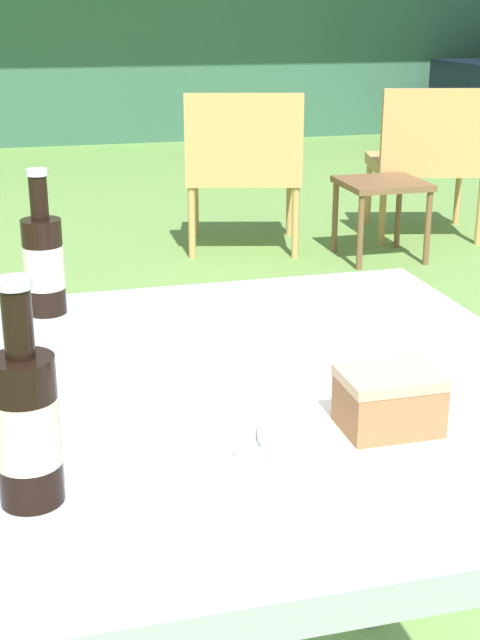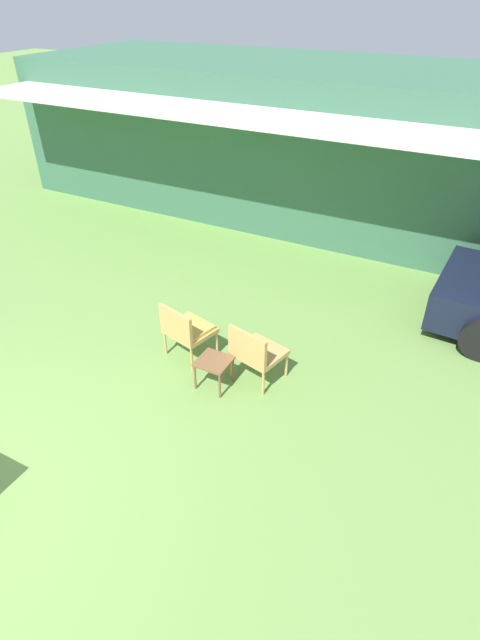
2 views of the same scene
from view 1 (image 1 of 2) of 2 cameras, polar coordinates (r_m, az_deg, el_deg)
The scene contains 8 objects.
wicker_chair_cushioned at distance 4.63m, azimuth 0.21°, elevation 10.08°, with size 0.69×0.66×0.82m.
wicker_chair_plain at distance 4.97m, azimuth 12.00°, elevation 10.36°, with size 0.69×0.65×0.82m.
garden_side_table at distance 4.53m, azimuth 9.07°, elevation 8.09°, with size 0.40×0.40×0.40m.
patio_table at distance 1.18m, azimuth 1.25°, elevation -7.17°, with size 0.80×0.88×0.75m.
cake_on_plate at distance 1.01m, azimuth 8.69°, elevation -6.19°, with size 0.24×0.24×0.08m.
cola_bottle_near at distance 1.42m, azimuth -12.47°, elevation 3.65°, with size 0.06×0.06×0.23m.
cola_bottle_far at distance 0.87m, azimuth -13.50°, elevation -6.45°, with size 0.06×0.06×0.23m.
fork at distance 0.98m, azimuth 5.43°, elevation -8.22°, with size 0.20×0.04×0.01m.
Camera 1 is at (-0.29, -1.02, 1.21)m, focal length 50.00 mm.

